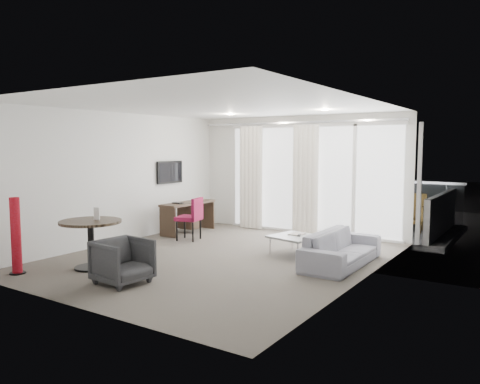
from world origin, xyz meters
The scene contains 28 objects.
floor centered at (0.00, 0.00, 0.00)m, with size 5.00×6.00×0.00m, color #585148.
ceiling centered at (0.00, 0.00, 2.60)m, with size 5.00×6.00×0.00m, color white.
wall_left centered at (-2.50, 0.00, 1.30)m, with size 0.00×6.00×2.60m, color silver.
wall_right centered at (2.50, 0.00, 1.30)m, with size 0.00×6.00×2.60m, color silver.
wall_front centered at (0.00, -3.00, 1.30)m, with size 5.00×0.00×2.60m, color silver.
window_panel centered at (0.30, 2.98, 1.20)m, with size 4.00×0.02×2.38m, color white, non-canonical shape.
window_frame centered at (0.30, 2.97, 1.20)m, with size 4.10×0.06×2.44m, color white, non-canonical shape.
curtain_left centered at (-1.15, 2.82, 1.20)m, with size 0.60×0.20×2.38m, color white, non-canonical shape.
curtain_right centered at (0.25, 2.82, 1.20)m, with size 0.60×0.20×2.38m, color white, non-canonical shape.
curtain_track centered at (0.00, 2.82, 2.45)m, with size 4.80×0.04×0.04m, color #B2B2B7, non-canonical shape.
downlight_a centered at (-0.90, 1.60, 2.59)m, with size 0.12×0.12×0.02m, color #FFE0B2.
downlight_b centered at (1.20, 1.60, 2.59)m, with size 0.12×0.12×0.02m, color #FFE0B2.
desk centered at (-2.03, 1.57, 0.34)m, with size 0.45×1.45×0.68m, color #3A2A1D, non-canonical shape.
tv centered at (-2.46, 1.45, 1.35)m, with size 0.05×0.80×0.50m, color black, non-canonical shape.
desk_chair centered at (-1.48, 0.92, 0.44)m, with size 0.48×0.45×0.88m, color maroon, non-canonical shape.
round_table centered at (-1.31, -1.69, 0.38)m, with size 0.96×0.96×0.77m, color black, non-canonical shape.
menu_card centered at (-1.27, -1.60, 0.72)m, with size 0.11×0.02×0.20m, color white, non-canonical shape.
red_lamp centered at (-1.99, -2.52, 0.58)m, with size 0.23×0.23×1.17m, color maroon.
tub_armchair centered at (-0.27, -1.99, 0.32)m, with size 0.67×0.69×0.63m, color #2C2C2E.
coffee_table centered at (0.95, 0.93, 0.17)m, with size 0.76×0.76×0.34m, color gray, non-canonical shape.
remote centered at (1.02, 0.98, 0.36)m, with size 0.05×0.16×0.02m, color black, non-canonical shape.
magazine centered at (0.93, 1.06, 0.36)m, with size 0.24×0.31×0.02m, color gray, non-canonical shape.
sofa centered at (1.92, 0.68, 0.27)m, with size 1.88×0.73×0.55m, color gray.
terrace_slab centered at (0.30, 4.50, -0.06)m, with size 5.60×3.00×0.12m, color #4D4D50.
rattan_chair_a centered at (1.13, 4.40, 0.45)m, with size 0.61×0.61×0.89m, color #513B18, non-canonical shape.
rattan_chair_b centered at (2.11, 4.51, 0.42)m, with size 0.58×0.58×0.84m, color #513B18, non-canonical shape.
rattan_table centered at (1.36, 3.56, 0.25)m, with size 0.49×0.49×0.49m, color #513B18, non-canonical shape.
balustrade centered at (0.30, 5.95, 0.50)m, with size 5.50×0.06×1.05m, color #B2B2B7, non-canonical shape.
Camera 1 is at (4.65, -6.47, 1.92)m, focal length 35.00 mm.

